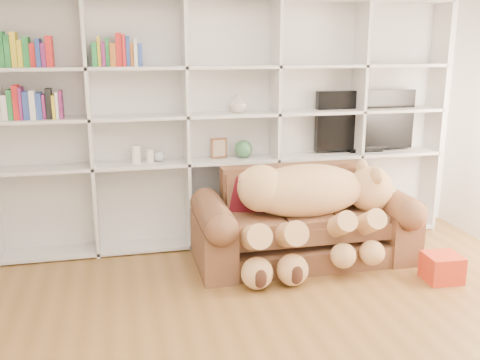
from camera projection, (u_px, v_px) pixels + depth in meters
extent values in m
cube|color=silver|center=(227.00, 107.00, 5.33)|extent=(5.00, 0.02, 2.70)
cube|color=silver|center=(228.00, 122.00, 5.33)|extent=(4.40, 0.03, 2.40)
cube|color=silver|center=(91.00, 129.00, 4.89)|extent=(0.03, 0.35, 2.40)
cube|color=silver|center=(186.00, 126.00, 5.08)|extent=(0.03, 0.35, 2.40)
cube|color=silver|center=(275.00, 123.00, 5.28)|extent=(0.03, 0.35, 2.40)
cube|color=silver|center=(357.00, 120.00, 5.47)|extent=(0.03, 0.35, 2.40)
cube|color=silver|center=(434.00, 118.00, 5.66)|extent=(0.03, 0.35, 2.40)
cube|color=silver|center=(232.00, 238.00, 5.47)|extent=(4.40, 0.35, 0.03)
cube|color=silver|center=(231.00, 160.00, 5.27)|extent=(4.40, 0.35, 0.03)
cube|color=silver|center=(231.00, 114.00, 5.15)|extent=(4.40, 0.35, 0.03)
cube|color=silver|center=(231.00, 67.00, 5.04)|extent=(4.40, 0.35, 0.03)
cube|color=brown|center=(303.00, 249.00, 4.98)|extent=(1.90, 0.77, 0.20)
cube|color=brown|center=(305.00, 220.00, 4.89)|extent=(1.41, 0.63, 0.27)
cube|color=brown|center=(293.00, 189.00, 5.18)|extent=(1.41, 0.18, 0.50)
cube|color=brown|center=(213.00, 242.00, 4.76)|extent=(0.29, 0.86, 0.50)
cube|color=brown|center=(388.00, 227.00, 5.13)|extent=(0.29, 0.86, 0.50)
cylinder|color=brown|center=(213.00, 215.00, 4.70)|extent=(0.29, 0.82, 0.29)
cylinder|color=brown|center=(390.00, 203.00, 5.07)|extent=(0.29, 0.82, 0.29)
ellipsoid|color=tan|center=(306.00, 191.00, 4.79)|extent=(1.10, 0.53, 0.48)
sphere|color=tan|center=(261.00, 188.00, 4.69)|extent=(0.42, 0.42, 0.42)
sphere|color=tan|center=(370.00, 189.00, 4.94)|extent=(0.42, 0.42, 0.42)
sphere|color=beige|center=(386.00, 194.00, 4.99)|extent=(0.21, 0.21, 0.21)
sphere|color=#3B1F15|center=(393.00, 195.00, 5.01)|extent=(0.07, 0.07, 0.07)
ellipsoid|color=tan|center=(377.00, 175.00, 4.75)|extent=(0.10, 0.16, 0.16)
ellipsoid|color=tan|center=(362.00, 168.00, 5.03)|extent=(0.10, 0.16, 0.16)
sphere|color=tan|center=(246.00, 180.00, 4.64)|extent=(0.14, 0.14, 0.14)
cylinder|color=tan|center=(337.00, 226.00, 4.62)|extent=(0.18, 0.51, 0.37)
cylinder|color=tan|center=(366.00, 224.00, 4.68)|extent=(0.18, 0.51, 0.37)
cylinder|color=tan|center=(252.00, 238.00, 4.47)|extent=(0.21, 0.59, 0.43)
cylinder|color=tan|center=(287.00, 235.00, 4.53)|extent=(0.21, 0.59, 0.43)
sphere|color=tan|center=(344.00, 256.00, 4.52)|extent=(0.22, 0.22, 0.22)
sphere|color=tan|center=(373.00, 253.00, 4.58)|extent=(0.22, 0.22, 0.22)
sphere|color=tan|center=(257.00, 273.00, 4.38)|extent=(0.27, 0.27, 0.27)
sphere|color=tan|center=(292.00, 269.00, 4.44)|extent=(0.27, 0.27, 0.27)
cube|color=#530E1C|center=(249.00, 196.00, 4.92)|extent=(0.39, 0.29, 0.37)
cube|color=red|center=(442.00, 268.00, 4.54)|extent=(0.31, 0.29, 0.23)
cube|color=black|center=(365.00, 120.00, 5.54)|extent=(1.08, 0.08, 0.61)
cube|color=black|center=(363.00, 149.00, 5.62)|extent=(0.36, 0.18, 0.04)
cube|color=#512F1B|center=(219.00, 148.00, 5.21)|extent=(0.16, 0.04, 0.20)
sphere|color=#315F3B|center=(244.00, 149.00, 5.27)|extent=(0.18, 0.18, 0.18)
cylinder|color=silver|center=(136.00, 154.00, 5.04)|extent=(0.09, 0.09, 0.17)
cylinder|color=silver|center=(150.00, 156.00, 5.07)|extent=(0.08, 0.08, 0.12)
sphere|color=silver|center=(160.00, 156.00, 5.10)|extent=(0.10, 0.10, 0.10)
imported|color=#BFB5A8|center=(238.00, 103.00, 5.14)|extent=(0.17, 0.17, 0.18)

